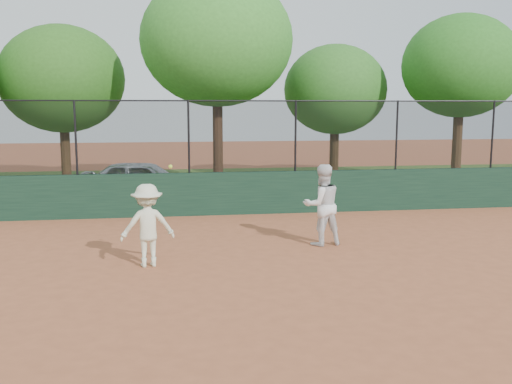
{
  "coord_description": "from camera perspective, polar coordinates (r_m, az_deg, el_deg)",
  "views": [
    {
      "loc": [
        -1.0,
        -9.79,
        3.02
      ],
      "look_at": [
        0.8,
        2.2,
        1.2
      ],
      "focal_mm": 40.0,
      "sensor_mm": 36.0,
      "label": 1
    }
  ],
  "objects": [
    {
      "name": "tree_4",
      "position": [
        22.71,
        19.82,
        11.72
      ],
      "size": [
        4.36,
        3.97,
        6.38
      ],
      "color": "#4B311B",
      "rests_on": "ground"
    },
    {
      "name": "player_second",
      "position": [
        12.55,
        6.61,
        -1.29
      ],
      "size": [
        0.97,
        0.81,
        1.78
      ],
      "primitive_type": "imported",
      "rotation": [
        0.0,
        0.0,
        3.31
      ],
      "color": "white",
      "rests_on": "ground"
    },
    {
      "name": "tree_1",
      "position": [
        22.82,
        -18.83,
        10.62
      ],
      "size": [
        4.62,
        4.2,
        6.03
      ],
      "color": "#472D18",
      "rests_on": "ground"
    },
    {
      "name": "grass_strip",
      "position": [
        22.02,
        -5.86,
        0.62
      ],
      "size": [
        36.0,
        12.0,
        0.01
      ],
      "primitive_type": "cube",
      "color": "#2C4816",
      "rests_on": "ground"
    },
    {
      "name": "parked_car",
      "position": [
        18.29,
        -11.16,
        1.02
      ],
      "size": [
        4.18,
        2.19,
        1.36
      ],
      "primitive_type": "imported",
      "rotation": [
        0.0,
        0.0,
        1.42
      ],
      "color": "#B3B9BD",
      "rests_on": "ground"
    },
    {
      "name": "tree_3",
      "position": [
        22.97,
        7.94,
        10.08
      ],
      "size": [
        4.07,
        3.7,
        5.44
      ],
      "color": "#382512",
      "rests_on": "ground"
    },
    {
      "name": "fence_assembly",
      "position": [
        15.84,
        -5.04,
        5.67
      ],
      "size": [
        26.0,
        0.06,
        2.0
      ],
      "color": "black",
      "rests_on": "back_wall"
    },
    {
      "name": "player_main",
      "position": [
        11.01,
        -10.8,
        -3.29
      ],
      "size": [
        1.1,
        0.74,
        1.97
      ],
      "color": "beige",
      "rests_on": "ground"
    },
    {
      "name": "back_wall",
      "position": [
        16.01,
        -4.86,
        -0.19
      ],
      "size": [
        26.0,
        0.2,
        1.2
      ],
      "primitive_type": "cube",
      "color": "#183624",
      "rests_on": "ground"
    },
    {
      "name": "ground",
      "position": [
        10.29,
        -2.61,
        -8.53
      ],
      "size": [
        80.0,
        80.0,
        0.0
      ],
      "primitive_type": "plane",
      "color": "#AA5936",
      "rests_on": "ground"
    },
    {
      "name": "tree_2",
      "position": [
        20.32,
        -3.94,
        14.86
      ],
      "size": [
        5.27,
        4.79,
        7.55
      ],
      "color": "#422817",
      "rests_on": "ground"
    }
  ]
}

